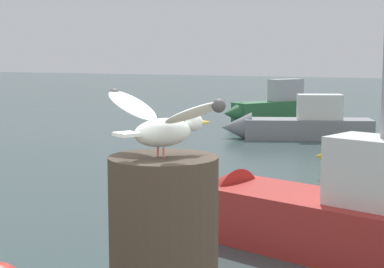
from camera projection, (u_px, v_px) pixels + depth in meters
seagull at (164, 122)px, 2.25m from camera, size 0.63×0.44×0.22m
boat_green at (274, 108)px, 23.58m from camera, size 3.07×3.93×1.54m
boat_grey at (295, 125)px, 19.12m from camera, size 4.45×2.41×1.43m
boat_red at (323, 216)px, 8.29m from camera, size 5.03×2.59×3.49m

